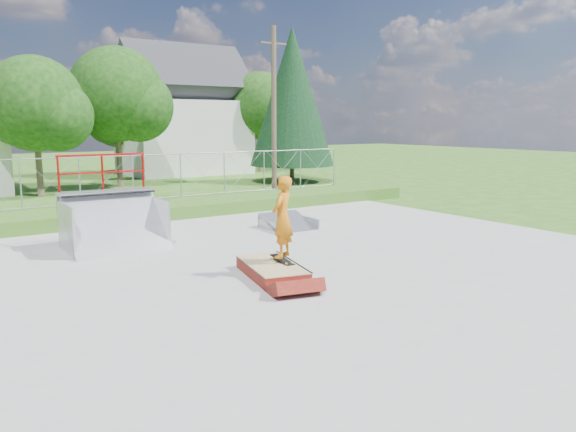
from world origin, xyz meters
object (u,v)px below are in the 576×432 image
at_px(grind_box, 272,271).
at_px(skater, 282,220).
at_px(quarter_pipe, 114,203).
at_px(flat_bank_ramp, 289,222).

xyz_separation_m(grind_box, skater, (0.29, -0.01, 1.15)).
xyz_separation_m(quarter_pipe, flat_bank_ramp, (5.73, -0.23, -1.08)).
distance_m(grind_box, flat_bank_ramp, 5.96).
xyz_separation_m(flat_bank_ramp, skater, (-3.39, -4.70, 1.09)).
height_order(quarter_pipe, skater, quarter_pipe).
xyz_separation_m(quarter_pipe, skater, (2.35, -4.93, 0.01)).
distance_m(grind_box, skater, 1.19).
xyz_separation_m(grind_box, quarter_pipe, (-2.06, 4.92, 1.15)).
relative_size(quarter_pipe, flat_bank_ramp, 1.63).
bearing_deg(quarter_pipe, flat_bank_ramp, -1.24).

